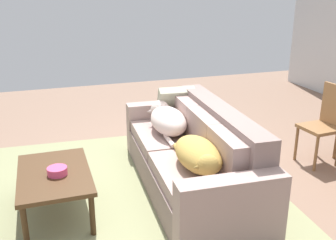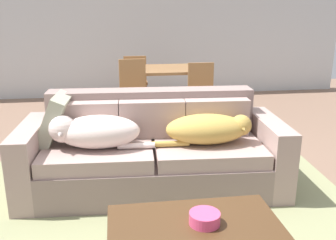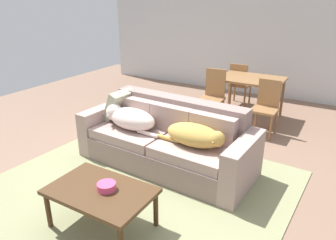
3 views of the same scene
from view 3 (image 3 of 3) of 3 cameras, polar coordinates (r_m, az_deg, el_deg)
ground_plane at (r=4.35m, az=0.86°, el=-8.42°), size 10.00×10.00×0.00m
back_partition at (r=7.56m, az=16.62°, el=14.45°), size 8.00×0.12×2.70m
area_rug at (r=3.88m, az=-6.13°, el=-12.52°), size 3.54×3.40×0.01m
couch at (r=4.28m, az=-0.08°, el=-3.82°), size 2.41×1.05×0.88m
dog_on_left_cushion at (r=4.34m, az=-6.94°, el=0.34°), size 0.89×0.42×0.30m
dog_on_right_cushion at (r=3.83m, az=5.02°, el=-2.76°), size 0.90×0.42×0.26m
throw_pillow_by_left_arm at (r=4.71m, az=-8.74°, el=2.66°), size 0.33×0.47×0.46m
coffee_table at (r=3.20m, az=-12.02°, el=-12.85°), size 1.01×0.65×0.44m
bowl_on_coffee_table at (r=3.14m, az=-10.99°, el=-11.65°), size 0.18×0.18×0.07m
dining_table at (r=6.07m, az=14.74°, el=6.58°), size 1.13×0.85×0.76m
dining_chair_near_left at (r=5.69m, az=8.11°, el=4.59°), size 0.43×0.43×0.97m
dining_chair_near_right at (r=5.42m, az=17.22°, el=2.59°), size 0.41×0.41×0.90m
dining_chair_far_left at (r=6.75m, az=12.71°, el=6.63°), size 0.40×0.40×0.89m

